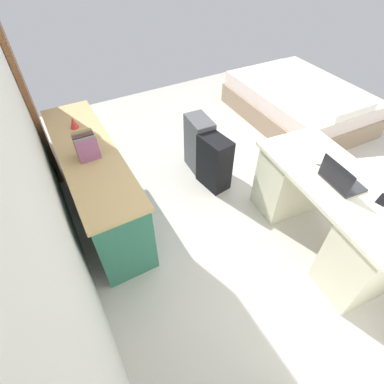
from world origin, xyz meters
TOP-DOWN VIEW (x-y plane):
  - ground_plane at (0.00, 0.00)m, footprint 5.36×5.36m
  - wall_back at (0.00, 2.18)m, footprint 4.07×0.10m
  - door_wooden at (1.48, 2.10)m, footprint 0.88×0.05m
  - desk at (-0.96, 0.15)m, footprint 1.51×0.82m
  - credenza at (0.37, 1.80)m, footprint 1.80×0.48m
  - bed at (0.79, -1.25)m, footprint 1.95×1.47m
  - suitcase_black at (0.17, 0.59)m, footprint 0.39×0.27m
  - suitcase_spare_grey at (0.50, 0.58)m, footprint 0.37×0.24m
  - laptop at (-0.97, 0.20)m, footprint 0.33×0.25m
  - computer_mouse at (-0.71, 0.13)m, footprint 0.07×0.11m
  - cell_phone_near_laptop at (-1.25, 0.05)m, footprint 0.10×0.15m
  - book_row at (0.28, 1.80)m, footprint 0.16×0.17m
  - figurine_small at (0.78, 1.80)m, footprint 0.08×0.08m

SIDE VIEW (x-z plane):
  - ground_plane at x=0.00m, z-range 0.00..0.00m
  - bed at x=0.79m, z-range -0.05..0.53m
  - suitcase_black at x=0.17m, z-range 0.00..0.61m
  - suitcase_spare_grey at x=0.50m, z-range 0.00..0.66m
  - desk at x=-0.96m, z-range 0.02..0.76m
  - credenza at x=0.37m, z-range 0.00..0.78m
  - cell_phone_near_laptop at x=-1.25m, z-range 0.74..0.75m
  - computer_mouse at x=-0.71m, z-range 0.74..0.77m
  - laptop at x=-0.97m, z-range 0.69..0.90m
  - figurine_small at x=0.78m, z-range 0.78..0.89m
  - book_row at x=0.28m, z-range 0.77..0.98m
  - door_wooden at x=1.48m, z-range 0.00..2.04m
  - wall_back at x=0.00m, z-range 0.00..2.81m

